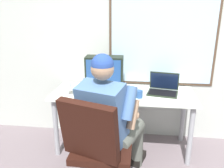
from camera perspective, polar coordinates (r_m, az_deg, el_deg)
wall_rear at (r=2.92m, az=8.72°, el=12.61°), size 5.16×0.08×2.76m
desk at (r=2.74m, az=2.68°, el=-4.03°), size 1.61×0.63×0.71m
office_chair at (r=2.04m, az=-3.73°, el=-13.95°), size 0.59×0.63×0.98m
person_seated at (r=2.19m, az=-0.49°, el=-8.07°), size 0.68×0.89×1.29m
crt_monitor at (r=2.70m, az=-1.82°, el=2.88°), size 0.43×0.23×0.40m
laptop at (r=2.75m, az=12.22°, el=-0.82°), size 0.37×0.32×0.22m
wine_glass at (r=2.65m, az=-10.44°, el=-0.66°), size 0.07×0.07×0.15m
coffee_mug at (r=2.56m, az=6.55°, el=-2.42°), size 0.08×0.08×0.08m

